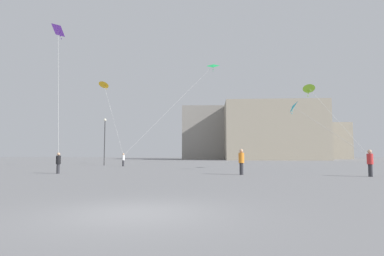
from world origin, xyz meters
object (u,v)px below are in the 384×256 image
object	(u,v)px
person_in_red	(370,162)
building_centre_hall	(273,131)
kite_violet_delta	(59,32)
kite_amber_diamond	(104,85)
building_left_hall	(205,134)
lamppost_east	(105,135)
person_in_black	(58,162)
kite_cyan_diamond	(293,107)
kite_emerald_delta	(211,68)
person_in_orange	(241,161)
kite_lime_diamond	(309,89)
building_right_hall	(323,141)
person_in_white	(123,159)

from	to	relation	value
person_in_red	building_centre_hall	xyz separation A→B (m)	(4.80, 61.94, 6.39)
kite_violet_delta	kite_amber_diamond	bearing A→B (deg)	90.25
building_left_hall	lamppost_east	xyz separation A→B (m)	(-11.60, -53.13, -3.45)
kite_violet_delta	building_centre_hall	size ratio (longest dim) A/B	0.47
person_in_black	kite_cyan_diamond	bearing A→B (deg)	2.83
kite_cyan_diamond	kite_emerald_delta	world-z (taller)	kite_emerald_delta
kite_emerald_delta	building_left_hall	bearing A→B (deg)	92.81
person_in_orange	kite_lime_diamond	bearing A→B (deg)	44.49
building_centre_hall	building_right_hall	bearing A→B (deg)	41.90
person_in_black	building_right_hall	world-z (taller)	building_right_hall
kite_cyan_diamond	kite_lime_diamond	bearing A→B (deg)	-84.33
kite_amber_diamond	building_right_hall	bearing A→B (deg)	52.60
person_in_black	lamppost_east	size ratio (longest dim) A/B	0.26
person_in_red	lamppost_east	size ratio (longest dim) A/B	0.29
kite_lime_diamond	kite_amber_diamond	distance (m)	24.72
person_in_black	building_left_hall	size ratio (longest dim) A/B	0.11
person_in_orange	kite_violet_delta	world-z (taller)	kite_violet_delta
kite_lime_diamond	kite_violet_delta	bearing A→B (deg)	-176.49
person_in_red	kite_violet_delta	xyz separation A→B (m)	(-24.06, 4.78, 11.40)
person_in_red	kite_amber_diamond	xyz separation A→B (m)	(-24.11, 16.74, 9.22)
person_in_white	lamppost_east	distance (m)	5.41
person_in_white	building_left_hall	bearing A→B (deg)	-98.72
person_in_black	person_in_white	size ratio (longest dim) A/B	1.00
person_in_orange	kite_lime_diamond	distance (m)	10.03
building_left_hall	building_centre_hall	world-z (taller)	building_left_hall
kite_violet_delta	kite_amber_diamond	distance (m)	12.16
person_in_white	kite_cyan_diamond	bearing A→B (deg)	161.21
person_in_black	building_left_hall	distance (m)	71.64
kite_cyan_diamond	lamppost_east	xyz separation A→B (m)	(-22.40, 9.13, -2.15)
person_in_black	building_centre_hall	xyz separation A→B (m)	(26.92, 60.24, 6.48)
kite_cyan_diamond	building_right_hall	size ratio (longest dim) A/B	0.81
person_in_white	kite_lime_diamond	distance (m)	22.92
person_in_red	building_left_hall	world-z (taller)	building_left_hall
person_in_red	building_left_hall	xyz separation A→B (m)	(-13.20, 72.47, 6.52)
person_in_red	building_left_hall	bearing A→B (deg)	-30.87
kite_violet_delta	person_in_orange	bearing A→B (deg)	-12.21
kite_violet_delta	person_in_black	bearing A→B (deg)	-57.71
kite_violet_delta	kite_amber_diamond	xyz separation A→B (m)	(-0.05, 11.96, -2.18)
kite_cyan_diamond	kite_violet_delta	bearing A→B (deg)	-165.92
building_centre_hall	kite_emerald_delta	bearing A→B (deg)	-111.02
kite_violet_delta	building_right_hall	world-z (taller)	kite_violet_delta
person_in_red	lamppost_east	distance (m)	31.60
person_in_white	person_in_red	size ratio (longest dim) A/B	0.90
person_in_black	building_centre_hall	distance (m)	66.30
kite_violet_delta	person_in_white	bearing A→B (deg)	77.33
kite_cyan_diamond	building_left_hall	size ratio (longest dim) A/B	0.73
person_in_white	person_in_red	bearing A→B (deg)	141.94
person_in_red	kite_lime_diamond	size ratio (longest dim) A/B	0.26
kite_violet_delta	lamppost_east	xyz separation A→B (m)	(-0.74, 14.57, -8.34)
kite_lime_diamond	lamppost_east	bearing A→B (deg)	149.91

